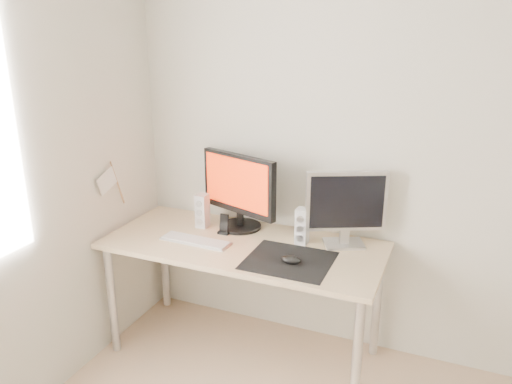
% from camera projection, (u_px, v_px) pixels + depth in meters
% --- Properties ---
extents(wall_back, '(3.50, 0.00, 3.50)m').
position_uv_depth(wall_back, '(428.00, 156.00, 2.69)').
color(wall_back, beige).
rests_on(wall_back, ground).
extents(mousepad, '(0.45, 0.40, 0.00)m').
position_uv_depth(mousepad, '(289.00, 260.00, 2.65)').
color(mousepad, black).
rests_on(mousepad, desk).
extents(mouse, '(0.11, 0.06, 0.04)m').
position_uv_depth(mouse, '(291.00, 260.00, 2.61)').
color(mouse, black).
rests_on(mouse, mousepad).
extents(desk, '(1.60, 0.70, 0.73)m').
position_uv_depth(desk, '(243.00, 255.00, 2.89)').
color(desk, '#D1B587').
rests_on(desk, ground).
extents(main_monitor, '(0.53, 0.33, 0.47)m').
position_uv_depth(main_monitor, '(239.00, 189.00, 3.00)').
color(main_monitor, black).
rests_on(main_monitor, desk).
extents(second_monitor, '(0.42, 0.24, 0.43)m').
position_uv_depth(second_monitor, '(346.00, 205.00, 2.76)').
color(second_monitor, silver).
rests_on(second_monitor, desk).
extents(speaker_left, '(0.07, 0.08, 0.21)m').
position_uv_depth(speaker_left, '(202.00, 211.00, 3.07)').
color(speaker_left, white).
rests_on(speaker_left, desk).
extents(speaker_right, '(0.07, 0.08, 0.21)m').
position_uv_depth(speaker_right, '(302.00, 226.00, 2.83)').
color(speaker_right, white).
rests_on(speaker_right, desk).
extents(keyboard, '(0.42, 0.13, 0.02)m').
position_uv_depth(keyboard, '(195.00, 241.00, 2.88)').
color(keyboard, '#A9A9AB').
rests_on(keyboard, desk).
extents(phone_dock, '(0.07, 0.06, 0.12)m').
position_uv_depth(phone_dock, '(224.00, 228.00, 2.99)').
color(phone_dock, black).
rests_on(phone_dock, desk).
extents(pennant, '(0.01, 0.23, 0.29)m').
position_uv_depth(pennant, '(110.00, 181.00, 2.93)').
color(pennant, '#A57F54').
rests_on(pennant, wall_left).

